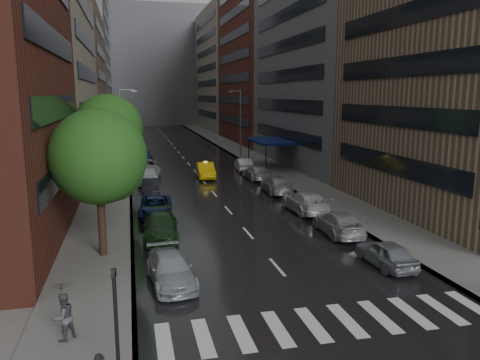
% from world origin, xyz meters
% --- Properties ---
extents(ground, '(220.00, 220.00, 0.00)m').
position_xyz_m(ground, '(0.00, 0.00, 0.00)').
color(ground, gray).
rests_on(ground, ground).
extents(road, '(14.00, 140.00, 0.01)m').
position_xyz_m(road, '(0.00, 50.00, 0.01)').
color(road, black).
rests_on(road, ground).
extents(sidewalk_left, '(4.00, 140.00, 0.15)m').
position_xyz_m(sidewalk_left, '(-9.00, 50.00, 0.07)').
color(sidewalk_left, gray).
rests_on(sidewalk_left, ground).
extents(sidewalk_right, '(4.00, 140.00, 0.15)m').
position_xyz_m(sidewalk_right, '(9.00, 50.00, 0.07)').
color(sidewalk_right, gray).
rests_on(sidewalk_right, ground).
extents(crosswalk, '(13.15, 2.80, 0.01)m').
position_xyz_m(crosswalk, '(0.20, -2.00, 0.01)').
color(crosswalk, silver).
rests_on(crosswalk, ground).
extents(buildings_left, '(8.00, 108.00, 38.00)m').
position_xyz_m(buildings_left, '(-15.00, 58.79, 15.99)').
color(buildings_left, maroon).
rests_on(buildings_left, ground).
extents(buildings_right, '(8.05, 109.10, 36.00)m').
position_xyz_m(buildings_right, '(15.00, 56.70, 15.03)').
color(buildings_right, '#937A5B').
rests_on(buildings_right, ground).
extents(building_far, '(40.00, 14.00, 32.00)m').
position_xyz_m(building_far, '(0.00, 118.00, 16.00)').
color(building_far, slate).
rests_on(building_far, ground).
extents(tree_near, '(4.97, 4.97, 7.92)m').
position_xyz_m(tree_near, '(-8.60, 7.52, 5.41)').
color(tree_near, '#382619').
rests_on(tree_near, ground).
extents(tree_mid, '(5.40, 5.40, 8.61)m').
position_xyz_m(tree_mid, '(-8.60, 20.69, 5.89)').
color(tree_mid, '#382619').
rests_on(tree_mid, ground).
extents(tree_far, '(4.93, 4.93, 7.86)m').
position_xyz_m(tree_far, '(-8.60, 31.34, 5.38)').
color(tree_far, '#382619').
rests_on(tree_far, ground).
extents(taxi, '(1.95, 4.91, 1.59)m').
position_xyz_m(taxi, '(0.50, 29.89, 0.79)').
color(taxi, '#E6B60C').
rests_on(taxi, ground).
extents(parked_cars_left, '(2.91, 41.42, 1.60)m').
position_xyz_m(parked_cars_left, '(-5.40, 23.80, 0.74)').
color(parked_cars_left, '#9C9FA4').
rests_on(parked_cars_left, ground).
extents(parked_cars_right, '(2.39, 34.77, 1.55)m').
position_xyz_m(parked_cars_right, '(5.40, 18.01, 0.73)').
color(parked_cars_right, gray).
rests_on(parked_cars_right, ground).
extents(ped_black_umbrella, '(1.05, 1.03, 2.09)m').
position_xyz_m(ped_black_umbrella, '(-9.48, -1.29, 1.38)').
color(ped_black_umbrella, '#4C4D51').
rests_on(ped_black_umbrella, sidewalk_left).
extents(traffic_light, '(0.18, 0.15, 3.45)m').
position_xyz_m(traffic_light, '(-7.60, -3.90, 2.23)').
color(traffic_light, black).
rests_on(traffic_light, sidewalk_left).
extents(street_lamp_left, '(1.74, 0.22, 9.00)m').
position_xyz_m(street_lamp_left, '(-7.72, 30.00, 4.89)').
color(street_lamp_left, gray).
rests_on(street_lamp_left, sidewalk_left).
extents(street_lamp_right, '(1.74, 0.22, 9.00)m').
position_xyz_m(street_lamp_right, '(7.72, 45.00, 4.89)').
color(street_lamp_right, gray).
rests_on(street_lamp_right, sidewalk_right).
extents(awning, '(4.00, 8.00, 3.12)m').
position_xyz_m(awning, '(8.98, 35.00, 3.13)').
color(awning, navy).
rests_on(awning, sidewalk_right).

